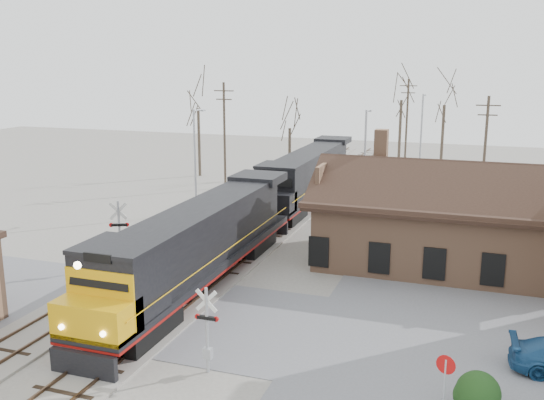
{
  "coord_description": "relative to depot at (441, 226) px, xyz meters",
  "views": [
    {
      "loc": [
        13.9,
        -24.53,
        11.99
      ],
      "look_at": [
        2.28,
        9.0,
        3.91
      ],
      "focal_mm": 40.0,
      "sensor_mm": 36.0,
      "label": 1
    }
  ],
  "objects": [
    {
      "name": "track_main",
      "position": [
        -11.99,
        3.0,
        -2.34
      ],
      "size": [
        3.4,
        90.0,
        0.24
      ],
      "color": "gray",
      "rests_on": "ground"
    },
    {
      "name": "locomotive_lead",
      "position": [
        -11.99,
        -8.81,
        0.06
      ],
      "size": [
        3.16,
        21.13,
        4.69
      ],
      "color": "black",
      "rests_on": "ground"
    },
    {
      "name": "utility_pole_c",
      "position": [
        2.3,
        17.82,
        2.45
      ],
      "size": [
        2.0,
        0.24,
        9.27
      ],
      "color": "#382D23",
      "rests_on": "ground"
    },
    {
      "name": "streetlight_c",
      "position": [
        -3.66,
        24.35,
        2.64
      ],
      "size": [
        0.25,
        2.04,
        9.02
      ],
      "color": "#A5A8AD",
      "rests_on": "ground"
    },
    {
      "name": "tree_a",
      "position": [
        -26.62,
        21.96,
        6.03
      ],
      "size": [
        4.84,
        4.84,
        11.85
      ],
      "color": "#382D23",
      "rests_on": "ground"
    },
    {
      "name": "do_not_enter_sign",
      "position": [
        1.34,
        -16.85,
        -0.8
      ],
      "size": [
        0.67,
        0.26,
        2.32
      ],
      "rotation": [
        0.0,
        0.0,
        -0.33
      ],
      "color": "#A5A8AD",
      "rests_on": "ground"
    },
    {
      "name": "hedge_a",
      "position": [
        2.23,
        -16.21,
        -1.8
      ],
      "size": [
        1.22,
        1.22,
        1.22
      ],
      "primitive_type": "sphere",
      "color": "black",
      "rests_on": "ground"
    },
    {
      "name": "tree_b",
      "position": [
        -17.27,
        24.58,
        3.65
      ],
      "size": [
        3.48,
        3.48,
        8.52
      ],
      "color": "#382D23",
      "rests_on": "ground"
    },
    {
      "name": "utility_pole_b",
      "position": [
        -6.41,
        35.51,
        2.91
      ],
      "size": [
        2.0,
        0.24,
        10.17
      ],
      "color": "#382D23",
      "rests_on": "ground"
    },
    {
      "name": "depot",
      "position": [
        0.0,
        0.0,
        0.0
      ],
      "size": [
        15.2,
        9.31,
        7.9
      ],
      "color": "#96694D",
      "rests_on": "ground"
    },
    {
      "name": "track_siding",
      "position": [
        -16.49,
        3.0,
        -2.34
      ],
      "size": [
        3.4,
        90.0,
        0.24
      ],
      "color": "gray",
      "rests_on": "ground"
    },
    {
      "name": "crossbuck_far",
      "position": [
        -17.82,
        -7.04,
        -0.48
      ],
      "size": [
        1.11,
        0.54,
        4.12
      ],
      "rotation": [
        0.0,
        0.0,
        3.55
      ],
      "color": "#A5A8AD",
      "rests_on": "ground"
    },
    {
      "name": "tree_d",
      "position": [
        -2.13,
        32.8,
        6.27
      ],
      "size": [
        4.97,
        4.97,
        12.17
      ],
      "color": "#382D23",
      "rests_on": "ground"
    },
    {
      "name": "utility_pole_a",
      "position": [
        -21.43,
        16.89,
        2.91
      ],
      "size": [
        2.0,
        0.24,
        10.17
      ],
      "color": "#382D23",
      "rests_on": "ground"
    },
    {
      "name": "hedge_b",
      "position": [
        2.45,
        -16.24,
        -1.63
      ],
      "size": [
        1.55,
        1.55,
        1.55
      ],
      "primitive_type": "sphere",
      "color": "black",
      "rests_on": "ground"
    },
    {
      "name": "crossbuck_near",
      "position": [
        -7.66,
        -16.66,
        -0.71
      ],
      "size": [
        1.01,
        0.27,
        3.54
      ],
      "rotation": [
        0.0,
        0.0,
        0.01
      ],
      "color": "#A5A8AD",
      "rests_on": "ground"
    },
    {
      "name": "streetlight_b",
      "position": [
        -6.64,
        10.69,
        2.33
      ],
      "size": [
        0.25,
        2.04,
        8.4
      ],
      "color": "#A5A8AD",
      "rests_on": "ground"
    },
    {
      "name": "ground",
      "position": [
        -11.99,
        -12.0,
        -2.41
      ],
      "size": [
        140.0,
        140.0,
        0.0
      ],
      "primitive_type": "plane",
      "color": "gray",
      "rests_on": "ground"
    },
    {
      "name": "locomotive_trailing",
      "position": [
        -11.99,
        12.59,
        0.06
      ],
      "size": [
        3.16,
        21.13,
        4.44
      ],
      "color": "black",
      "rests_on": "ground"
    },
    {
      "name": "road",
      "position": [
        -11.99,
        -12.0,
        -2.39
      ],
      "size": [
        60.0,
        9.0,
        0.03
      ],
      "primitive_type": "cube",
      "color": "slate",
      "rests_on": "ground"
    },
    {
      "name": "streetlight_a",
      "position": [
        -19.53,
        6.74,
        2.32
      ],
      "size": [
        0.25,
        2.04,
        8.4
      ],
      "color": "#A5A8AD",
      "rests_on": "ground"
    },
    {
      "name": "tree_c",
      "position": [
        -6.93,
        33.89,
        6.71
      ],
      "size": [
        5.22,
        5.22,
        12.79
      ],
      "color": "#382D23",
      "rests_on": "ground"
    }
  ]
}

